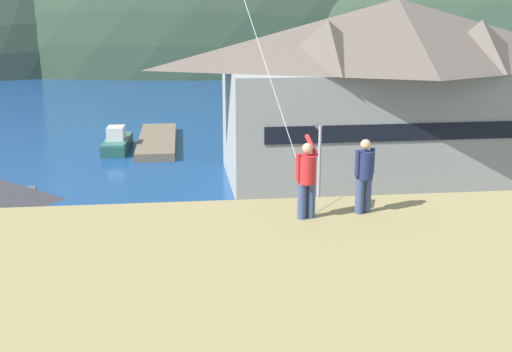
% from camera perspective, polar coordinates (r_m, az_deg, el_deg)
% --- Properties ---
extents(ground_plane, '(600.00, 600.00, 0.00)m').
position_cam_1_polar(ground_plane, '(24.12, 2.27, -15.17)').
color(ground_plane, '#66604C').
extents(parking_lot_pad, '(40.00, 20.00, 0.10)m').
position_cam_1_polar(parking_lot_pad, '(28.48, 0.72, -10.03)').
color(parking_lot_pad, slate).
rests_on(parking_lot_pad, ground).
extents(bay_water, '(360.00, 84.00, 0.03)m').
position_cam_1_polar(bay_water, '(81.53, -4.18, 6.57)').
color(bay_water, navy).
rests_on(bay_water, ground).
extents(far_hill_east_peak, '(125.69, 73.42, 79.01)m').
position_cam_1_polar(far_hill_east_peak, '(141.54, -2.31, 10.24)').
color(far_hill_east_peak, '#334733').
rests_on(far_hill_east_peak, ground).
extents(far_hill_center_saddle, '(135.14, 73.69, 58.47)m').
position_cam_1_polar(far_hill_center_saddle, '(147.90, 18.36, 9.71)').
color(far_hill_center_saddle, '#334733').
rests_on(far_hill_center_saddle, ground).
extents(harbor_lodge, '(24.81, 11.67, 12.49)m').
position_cam_1_polar(harbor_lodge, '(46.00, 12.25, 7.95)').
color(harbor_lodge, '#999E99').
rests_on(harbor_lodge, ground).
extents(wharf_dock, '(3.20, 13.24, 0.70)m').
position_cam_1_polar(wharf_dock, '(57.41, -8.80, 3.12)').
color(wharf_dock, '#70604C').
rests_on(wharf_dock, ground).
extents(moored_boat_wharfside, '(2.22, 6.20, 2.16)m').
position_cam_1_polar(moored_boat_wharfside, '(55.66, -12.29, 2.96)').
color(moored_boat_wharfside, '#23564C').
rests_on(moored_boat_wharfside, ground).
extents(parked_car_front_row_silver, '(4.26, 2.17, 1.82)m').
position_cam_1_polar(parked_car_front_row_silver, '(30.13, 10.85, -6.75)').
color(parked_car_front_row_silver, black).
rests_on(parked_car_front_row_silver, parking_lot_pad).
extents(parked_car_lone_by_shed, '(4.30, 2.25, 1.82)m').
position_cam_1_polar(parked_car_lone_by_shed, '(29.63, -11.41, -7.16)').
color(parked_car_lone_by_shed, red).
rests_on(parked_car_lone_by_shed, parking_lot_pad).
extents(parking_light_pole, '(0.24, 0.78, 6.12)m').
position_cam_1_polar(parking_light_pole, '(32.97, 5.64, 0.17)').
color(parking_light_pole, '#ADADB2').
rests_on(parking_light_pole, parking_lot_pad).
extents(person_kite_flyer, '(0.52, 0.70, 1.86)m').
position_cam_1_polar(person_kite_flyer, '(14.29, 4.55, -0.14)').
color(person_kite_flyer, '#384770').
rests_on(person_kite_flyer, grassy_hill_foreground).
extents(person_companion, '(0.51, 0.40, 1.74)m').
position_cam_1_polar(person_companion, '(14.84, 9.65, 0.21)').
color(person_companion, '#384770').
rests_on(person_companion, grassy_hill_foreground).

